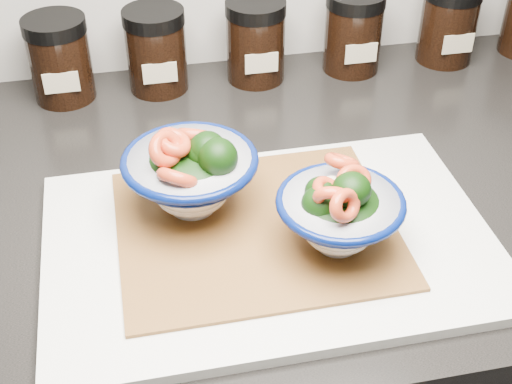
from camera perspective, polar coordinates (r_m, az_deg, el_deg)
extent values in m
cube|color=black|center=(0.85, 6.73, 0.58)|extent=(3.50, 0.60, 0.04)
cube|color=silver|center=(0.72, 1.07, -4.02)|extent=(0.45, 0.30, 0.01)
cube|color=brown|center=(0.73, 0.00, -2.86)|extent=(0.28, 0.24, 0.00)
cylinder|color=white|center=(0.75, -5.10, -0.84)|extent=(0.05, 0.05, 0.01)
ellipsoid|color=white|center=(0.74, -5.16, 0.08)|extent=(0.08, 0.08, 0.03)
torus|color=#04124B|center=(0.72, -5.33, 2.51)|extent=(0.14, 0.14, 0.01)
torus|color=#04124B|center=(0.73, -5.27, 1.60)|extent=(0.12, 0.12, 0.00)
ellipsoid|color=black|center=(0.73, -5.29, 1.86)|extent=(0.10, 0.10, 0.05)
ellipsoid|color=black|center=(0.70, -3.07, 2.77)|extent=(0.04, 0.04, 0.04)
cylinder|color=#477233|center=(0.71, -3.04, 1.83)|extent=(0.02, 0.01, 0.03)
ellipsoid|color=black|center=(0.71, -4.17, 3.17)|extent=(0.04, 0.04, 0.03)
cylinder|color=#477233|center=(0.72, -4.12, 2.30)|extent=(0.01, 0.01, 0.02)
ellipsoid|color=black|center=(0.71, -3.88, 3.25)|extent=(0.04, 0.04, 0.04)
cylinder|color=#477233|center=(0.72, -3.84, 2.34)|extent=(0.02, 0.02, 0.03)
torus|color=#CC4A26|center=(0.70, -7.21, 3.44)|extent=(0.06, 0.05, 0.05)
torus|color=#CC4A26|center=(0.75, -4.99, 4.49)|extent=(0.05, 0.05, 0.04)
torus|color=#CC4A26|center=(0.72, -6.52, 2.99)|extent=(0.05, 0.05, 0.04)
torus|color=#CC4A26|center=(0.69, -6.32, 1.11)|extent=(0.05, 0.06, 0.04)
torus|color=#CC4A26|center=(0.70, -6.63, 3.97)|extent=(0.05, 0.05, 0.03)
cylinder|color=#CCBC8E|center=(0.72, -4.77, 3.43)|extent=(0.02, 0.02, 0.01)
cylinder|color=white|center=(0.71, 6.52, -3.84)|extent=(0.04, 0.04, 0.01)
ellipsoid|color=white|center=(0.70, 6.60, -3.01)|extent=(0.07, 0.07, 0.03)
torus|color=#04124B|center=(0.68, 6.80, -0.81)|extent=(0.12, 0.12, 0.01)
torus|color=#04124B|center=(0.69, 6.72, -1.64)|extent=(0.10, 0.10, 0.00)
ellipsoid|color=black|center=(0.68, 6.74, -1.40)|extent=(0.09, 0.09, 0.04)
ellipsoid|color=black|center=(0.66, 7.66, 0.20)|extent=(0.04, 0.04, 0.03)
cylinder|color=#477233|center=(0.67, 7.57, -0.67)|extent=(0.01, 0.01, 0.02)
ellipsoid|color=black|center=(0.68, 5.24, 0.07)|extent=(0.03, 0.03, 0.03)
cylinder|color=#477233|center=(0.69, 5.19, -0.67)|extent=(0.01, 0.01, 0.02)
ellipsoid|color=black|center=(0.67, 5.29, -0.94)|extent=(0.04, 0.04, 0.03)
cylinder|color=#477233|center=(0.68, 5.23, -1.85)|extent=(0.01, 0.01, 0.03)
torus|color=#CC4A26|center=(0.67, 5.79, 0.03)|extent=(0.04, 0.04, 0.03)
torus|color=#CC4A26|center=(0.67, 7.82, 0.90)|extent=(0.05, 0.05, 0.03)
torus|color=#CC4A26|center=(0.69, 6.89, 2.39)|extent=(0.04, 0.04, 0.04)
torus|color=#CC4A26|center=(0.65, 6.13, -0.44)|extent=(0.04, 0.03, 0.05)
torus|color=#CC4A26|center=(0.64, 7.13, -1.08)|extent=(0.04, 0.04, 0.05)
cylinder|color=#CCBC8E|center=(0.68, 6.03, 0.58)|extent=(0.02, 0.02, 0.01)
cylinder|color=#CCBC8E|center=(0.69, 7.05, 0.61)|extent=(0.02, 0.02, 0.00)
cylinder|color=black|center=(0.98, -15.34, 9.75)|extent=(0.08, 0.08, 0.09)
cylinder|color=black|center=(0.96, -15.90, 12.71)|extent=(0.08, 0.08, 0.02)
cube|color=#C6B793|center=(0.95, -15.31, 8.43)|extent=(0.05, 0.00, 0.03)
cylinder|color=black|center=(0.98, -7.94, 10.70)|extent=(0.08, 0.08, 0.09)
cylinder|color=black|center=(0.96, -8.24, 13.71)|extent=(0.08, 0.08, 0.02)
cube|color=#C6B793|center=(0.95, -7.69, 9.41)|extent=(0.04, 0.00, 0.03)
cylinder|color=black|center=(1.00, -0.03, 11.53)|extent=(0.08, 0.08, 0.09)
cylinder|color=black|center=(0.97, -0.03, 14.51)|extent=(0.08, 0.08, 0.02)
cube|color=#C6B793|center=(0.97, 0.45, 10.27)|extent=(0.04, 0.00, 0.03)
cylinder|color=black|center=(1.03, 7.74, 12.12)|extent=(0.08, 0.08, 0.09)
cube|color=#C6B793|center=(1.00, 8.41, 10.91)|extent=(0.05, 0.00, 0.03)
cylinder|color=black|center=(1.09, 15.06, 12.48)|extent=(0.08, 0.08, 0.09)
cube|color=#C6B793|center=(1.06, 15.88, 11.33)|extent=(0.05, 0.00, 0.03)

